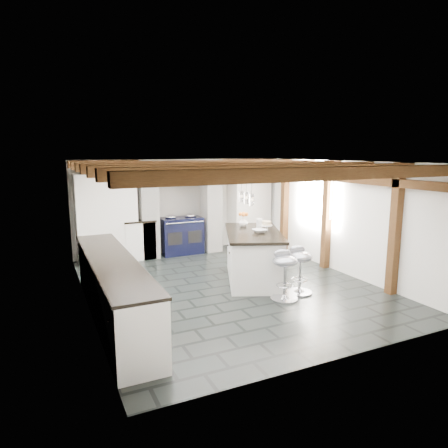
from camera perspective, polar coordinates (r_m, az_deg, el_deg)
name	(u,v)px	position (r m, az deg, el deg)	size (l,w,h in m)	color
ground	(228,285)	(7.57, 0.61, -8.77)	(6.00, 6.00, 0.00)	black
room_shell	(172,220)	(8.37, -7.37, 0.52)	(6.00, 6.03, 6.00)	white
range_cooker	(181,235)	(9.85, -6.17, -1.54)	(1.00, 0.63, 0.99)	black
kitchen_island	(253,255)	(7.80, 4.18, -4.45)	(1.70, 2.18, 1.28)	white
bar_stool_near	(300,264)	(7.16, 10.78, -5.67)	(0.52, 0.52, 0.85)	silver
bar_stool_far	(285,269)	(6.80, 8.69, -6.37)	(0.55, 0.55, 0.86)	silver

